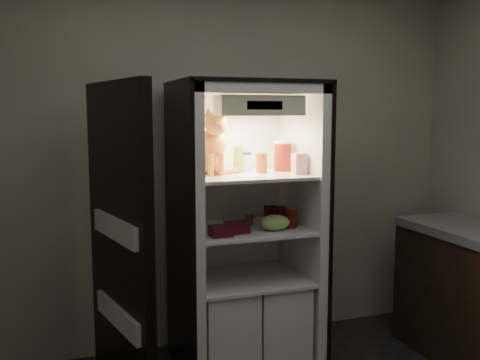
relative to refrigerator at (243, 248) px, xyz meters
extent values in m
plane|color=beige|center=(0.00, 0.42, 0.56)|extent=(3.60, 0.00, 3.60)
cube|color=white|center=(0.00, 0.29, 0.13)|extent=(0.85, 0.06, 1.85)
cube|color=white|center=(-0.40, -0.03, 0.13)|extent=(0.06, 0.70, 1.85)
cube|color=white|center=(0.40, -0.03, 0.13)|extent=(0.06, 0.70, 1.85)
cube|color=white|center=(0.00, -0.03, 1.03)|extent=(0.85, 0.70, 0.06)
cube|color=white|center=(0.00, -0.03, -0.76)|extent=(0.85, 0.70, 0.06)
cube|color=black|center=(-0.44, -0.03, 0.13)|extent=(0.02, 0.72, 1.87)
cube|color=black|center=(0.44, -0.03, 0.13)|extent=(0.02, 0.72, 1.87)
cube|color=black|center=(0.00, -0.03, 1.07)|extent=(0.90, 0.72, 0.02)
cube|color=white|center=(0.00, -0.06, 0.49)|extent=(0.73, 0.62, 0.02)
cube|color=white|center=(0.00, -0.06, 0.14)|extent=(0.73, 0.62, 0.02)
cube|color=white|center=(-0.18, -0.06, -0.44)|extent=(0.34, 0.58, 0.48)
cube|color=white|center=(0.18, -0.06, -0.44)|extent=(0.34, 0.58, 0.48)
cube|color=white|center=(0.00, -0.06, -0.19)|extent=(0.73, 0.62, 0.02)
cube|color=#F5EFC8|center=(0.00, -0.27, 0.93)|extent=(0.52, 0.18, 0.12)
cube|color=black|center=(0.00, -0.36, 0.93)|extent=(0.22, 0.01, 0.05)
cube|color=black|center=(-0.83, -0.26, 0.13)|extent=(0.25, 0.86, 1.85)
cube|color=white|center=(-0.85, -0.32, -0.24)|extent=(0.20, 0.63, 0.12)
cube|color=white|center=(-0.85, -0.32, 0.26)|extent=(0.20, 0.63, 0.12)
ellipsoid|color=#CA6219|center=(-0.23, 0.07, 0.61)|extent=(0.23, 0.28, 0.22)
ellipsoid|color=#CA6219|center=(-0.22, -0.04, 0.69)|extent=(0.18, 0.17, 0.19)
sphere|color=orange|center=(-0.22, -0.11, 0.82)|extent=(0.15, 0.15, 0.14)
sphere|color=orange|center=(-0.22, -0.17, 0.80)|extent=(0.06, 0.06, 0.06)
cone|color=orange|center=(-0.26, -0.10, 0.89)|extent=(0.06, 0.06, 0.06)
cone|color=orange|center=(-0.18, -0.09, 0.89)|extent=(0.06, 0.06, 0.06)
cylinder|color=#CA6219|center=(-0.25, -0.11, 0.57)|extent=(0.04, 0.04, 0.14)
cylinder|color=#CA6219|center=(-0.18, -0.10, 0.57)|extent=(0.04, 0.04, 0.14)
cylinder|color=#CA6219|center=(-0.10, -0.02, 0.52)|extent=(0.24, 0.15, 0.04)
cylinder|color=#258929|center=(-0.03, 0.02, 0.58)|extent=(0.07, 0.07, 0.16)
cylinder|color=#258929|center=(-0.03, 0.02, 0.66)|extent=(0.07, 0.07, 0.01)
cylinder|color=white|center=(0.04, 0.10, 0.55)|extent=(0.09, 0.09, 0.11)
cylinder|color=#173AA7|center=(0.04, 0.10, 0.62)|extent=(0.09, 0.09, 0.02)
cylinder|color=maroon|center=(0.11, -0.05, 0.56)|extent=(0.07, 0.07, 0.12)
cylinder|color=gold|center=(0.11, -0.05, 0.62)|extent=(0.07, 0.07, 0.01)
cylinder|color=maroon|center=(0.28, 0.01, 0.59)|extent=(0.12, 0.12, 0.18)
cylinder|color=white|center=(0.28, 0.01, 0.69)|extent=(0.12, 0.12, 0.02)
cube|color=white|center=(0.31, -0.19, 0.57)|extent=(0.08, 0.08, 0.13)
cylinder|color=black|center=(0.19, 0.02, 0.21)|extent=(0.07, 0.07, 0.13)
cylinder|color=#B2B2B2|center=(0.19, 0.02, 0.28)|extent=(0.07, 0.07, 0.00)
cylinder|color=black|center=(0.23, -0.06, 0.22)|extent=(0.07, 0.07, 0.13)
cylinder|color=#B2B2B2|center=(0.23, -0.06, 0.28)|extent=(0.08, 0.08, 0.00)
cylinder|color=black|center=(0.27, -0.17, 0.21)|extent=(0.07, 0.07, 0.12)
cylinder|color=#B2B2B2|center=(0.27, -0.17, 0.28)|extent=(0.07, 0.07, 0.00)
cylinder|color=brown|center=(0.05, 0.03, 0.18)|extent=(0.06, 0.06, 0.07)
cylinder|color=#B2B2B2|center=(0.05, 0.03, 0.22)|extent=(0.06, 0.06, 0.01)
ellipsoid|color=#9FD563|center=(0.14, -0.19, 0.20)|extent=(0.20, 0.14, 0.10)
cube|color=#4B0C16|center=(-0.23, -0.24, 0.18)|extent=(0.12, 0.12, 0.06)
cube|color=#4B0C16|center=(-0.11, -0.18, 0.18)|extent=(0.13, 0.13, 0.07)
camera|label=1|loc=(-1.17, -3.24, 0.89)|focal=40.00mm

